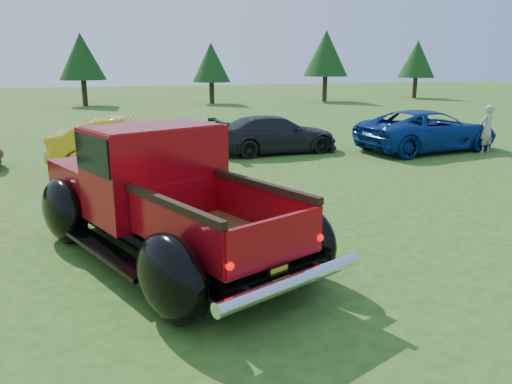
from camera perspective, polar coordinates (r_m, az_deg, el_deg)
ground at (r=7.98m, az=1.53°, el=-7.72°), size 120.00×120.00×0.00m
tree_mid_left at (r=37.96m, az=-19.32°, el=14.39°), size 3.20×3.20×5.00m
tree_mid_right at (r=37.91m, az=-5.15°, el=14.51°), size 2.82×2.82×4.40m
tree_east at (r=40.43m, az=8.00°, el=15.40°), size 3.46×3.46×5.40m
tree_far_east at (r=45.86m, az=17.92°, el=14.24°), size 3.07×3.07×4.80m
pickup_truck at (r=8.21m, az=-11.37°, el=-0.09°), size 4.22×5.96×2.08m
show_car_yellow at (r=14.95m, az=-14.03°, el=5.39°), size 4.70×2.28×1.48m
show_car_grey at (r=17.18m, az=2.21°, el=6.61°), size 4.46×2.01×1.27m
show_car_blue at (r=18.56m, az=19.02°, el=6.67°), size 5.37×2.97×1.42m
spectator at (r=18.86m, az=24.85°, el=6.55°), size 0.68×0.54×1.63m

